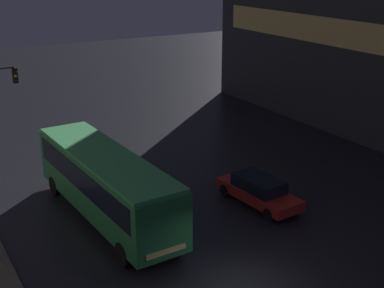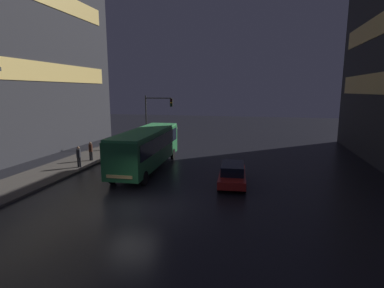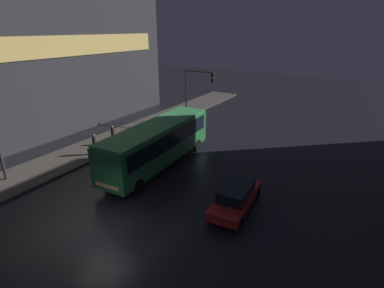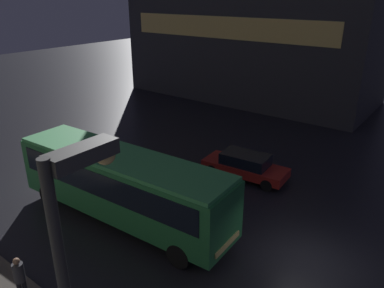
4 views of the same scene
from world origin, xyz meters
name	(u,v)px [view 4 (image 4 of 4)]	position (x,y,z in m)	size (l,w,h in m)	color
ground_plane	(307,263)	(0.00, 0.00, 0.00)	(120.00, 120.00, 0.00)	black
bus_near	(121,181)	(-2.18, 7.82, 1.99)	(3.00, 10.87, 3.23)	#236B38
car_taxi	(245,165)	(4.86, 5.57, 0.73)	(2.09, 4.80, 1.41)	maroon
pedestrian_near	(19,276)	(-7.65, 6.77, 1.15)	(0.46, 0.46, 1.70)	black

